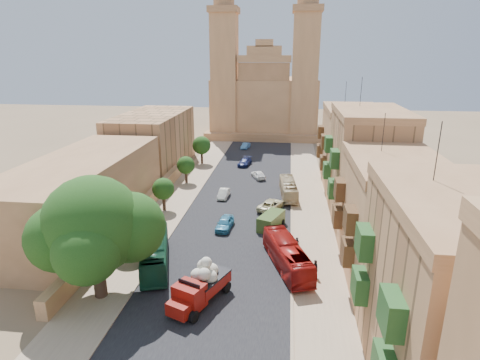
% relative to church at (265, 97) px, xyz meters
% --- Properties ---
extents(ground, '(260.00, 260.00, 0.00)m').
position_rel_church_xyz_m(ground, '(0.00, -78.61, -9.52)').
color(ground, brown).
extents(road_surface, '(14.00, 140.00, 0.01)m').
position_rel_church_xyz_m(road_surface, '(0.00, -48.61, -9.51)').
color(road_surface, black).
rests_on(road_surface, ground).
extents(sidewalk_east, '(5.00, 140.00, 0.01)m').
position_rel_church_xyz_m(sidewalk_east, '(9.50, -48.61, -9.51)').
color(sidewalk_east, tan).
rests_on(sidewalk_east, ground).
extents(sidewalk_west, '(5.00, 140.00, 0.01)m').
position_rel_church_xyz_m(sidewalk_west, '(-9.50, -48.61, -9.51)').
color(sidewalk_west, tan).
rests_on(sidewalk_west, ground).
extents(kerb_east, '(0.25, 140.00, 0.12)m').
position_rel_church_xyz_m(kerb_east, '(7.00, -48.61, -9.46)').
color(kerb_east, tan).
rests_on(kerb_east, ground).
extents(kerb_west, '(0.25, 140.00, 0.12)m').
position_rel_church_xyz_m(kerb_west, '(-7.00, -48.61, -9.46)').
color(kerb_west, tan).
rests_on(kerb_west, ground).
extents(townhouse_a, '(9.00, 14.00, 16.40)m').
position_rel_church_xyz_m(townhouse_a, '(15.95, -81.61, -3.11)').
color(townhouse_a, tan).
rests_on(townhouse_a, ground).
extents(townhouse_b, '(9.00, 14.00, 14.90)m').
position_rel_church_xyz_m(townhouse_b, '(15.95, -67.61, -3.86)').
color(townhouse_b, '#B27E50').
rests_on(townhouse_b, ground).
extents(townhouse_c, '(9.00, 14.00, 17.40)m').
position_rel_church_xyz_m(townhouse_c, '(15.95, -53.61, -2.61)').
color(townhouse_c, tan).
rests_on(townhouse_c, ground).
extents(townhouse_d, '(9.00, 14.00, 15.90)m').
position_rel_church_xyz_m(townhouse_d, '(15.95, -39.61, -3.36)').
color(townhouse_d, '#B27E50').
rests_on(townhouse_d, ground).
extents(west_wall, '(1.00, 40.00, 1.80)m').
position_rel_church_xyz_m(west_wall, '(-12.50, -58.61, -8.62)').
color(west_wall, '#B27E50').
rests_on(west_wall, ground).
extents(west_building_low, '(10.00, 28.00, 8.40)m').
position_rel_church_xyz_m(west_building_low, '(-18.00, -60.61, -5.32)').
color(west_building_low, '#9E6E45').
rests_on(west_building_low, ground).
extents(west_building_mid, '(10.00, 22.00, 10.00)m').
position_rel_church_xyz_m(west_building_mid, '(-18.00, -34.61, -4.52)').
color(west_building_mid, tan).
rests_on(west_building_mid, ground).
extents(church, '(28.00, 22.50, 36.30)m').
position_rel_church_xyz_m(church, '(0.00, 0.00, 0.00)').
color(church, '#B27E50').
rests_on(church, ground).
extents(ficus_tree, '(10.82, 9.96, 10.82)m').
position_rel_church_xyz_m(ficus_tree, '(-9.40, -74.61, -3.12)').
color(ficus_tree, '#3A281D').
rests_on(ficus_tree, ground).
extents(street_tree_a, '(3.19, 3.19, 4.90)m').
position_rel_church_xyz_m(street_tree_a, '(-10.00, -66.61, -6.24)').
color(street_tree_a, '#3A281D').
rests_on(street_tree_a, ground).
extents(street_tree_b, '(2.92, 2.92, 4.49)m').
position_rel_church_xyz_m(street_tree_b, '(-10.00, -54.61, -6.52)').
color(street_tree_b, '#3A281D').
rests_on(street_tree_b, ground).
extents(street_tree_c, '(2.87, 2.87, 4.41)m').
position_rel_church_xyz_m(street_tree_c, '(-10.00, -42.61, -6.57)').
color(street_tree_c, '#3A281D').
rests_on(street_tree_c, ground).
extents(street_tree_d, '(3.44, 3.44, 5.29)m').
position_rel_church_xyz_m(street_tree_d, '(-10.00, -30.61, -5.98)').
color(street_tree_d, '#3A281D').
rests_on(street_tree_d, ground).
extents(red_truck, '(4.70, 6.83, 3.79)m').
position_rel_church_xyz_m(red_truck, '(-0.71, -74.57, -7.85)').
color(red_truck, maroon).
rests_on(red_truck, ground).
extents(olive_pickup, '(3.35, 4.72, 1.79)m').
position_rel_church_xyz_m(olive_pickup, '(4.50, -58.61, -8.64)').
color(olive_pickup, '#36501E').
rests_on(olive_pickup, ground).
extents(bus_green_north, '(5.17, 10.47, 2.84)m').
position_rel_church_xyz_m(bus_green_north, '(-6.50, -68.86, -8.09)').
color(bus_green_north, '#174E32').
rests_on(bus_green_north, ground).
extents(bus_red_east, '(5.32, 10.01, 2.73)m').
position_rel_church_xyz_m(bus_red_east, '(6.50, -67.84, -8.15)').
color(bus_red_east, maroon).
rests_on(bus_red_east, ground).
extents(bus_cream_east, '(2.87, 8.83, 2.42)m').
position_rel_church_xyz_m(bus_cream_east, '(6.50, -47.19, -8.31)').
color(bus_cream_east, '#D0B88C').
rests_on(bus_cream_east, ground).
extents(car_blue_a, '(2.04, 4.35, 1.44)m').
position_rel_church_xyz_m(car_blue_a, '(-1.00, -59.54, -8.80)').
color(car_blue_a, teal).
rests_on(car_blue_a, ground).
extents(car_white_a, '(1.49, 3.79, 1.23)m').
position_rel_church_xyz_m(car_white_a, '(-2.87, -48.77, -8.90)').
color(car_white_a, white).
rests_on(car_white_a, ground).
extents(car_cream, '(4.01, 5.52, 1.39)m').
position_rel_church_xyz_m(car_cream, '(4.23, -52.74, -8.82)').
color(car_cream, beige).
rests_on(car_cream, ground).
extents(car_dkblue, '(2.60, 4.84, 1.33)m').
position_rel_church_xyz_m(car_dkblue, '(-1.74, -31.01, -8.85)').
color(car_dkblue, navy).
rests_on(car_dkblue, ground).
extents(car_white_b, '(3.04, 4.23, 1.34)m').
position_rel_church_xyz_m(car_white_b, '(1.40, -38.77, -8.85)').
color(car_white_b, white).
rests_on(car_white_b, ground).
extents(car_blue_b, '(1.93, 3.86, 1.22)m').
position_rel_church_xyz_m(car_blue_b, '(-3.11, -17.03, -8.91)').
color(car_blue_b, '#4E88B9').
rests_on(car_blue_b, ground).
extents(pedestrian_a, '(0.63, 0.46, 1.59)m').
position_rel_church_xyz_m(pedestrian_a, '(7.50, -64.21, -8.72)').
color(pedestrian_a, '#27222A').
rests_on(pedestrian_a, ground).
extents(pedestrian_c, '(0.73, 1.12, 1.76)m').
position_rel_church_xyz_m(pedestrian_c, '(9.14, -69.27, -8.63)').
color(pedestrian_c, '#2E2E31').
rests_on(pedestrian_c, ground).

